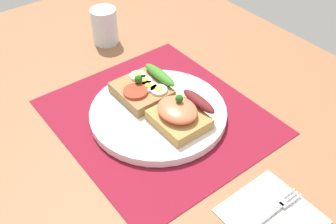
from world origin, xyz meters
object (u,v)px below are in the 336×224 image
napkin (269,217)px  drinking_glass (105,26)px  plate (158,113)px  fork (270,214)px  sandwich_salmon (180,114)px  sandwich_egg_tomato (143,89)px

napkin → drinking_glass: bearing=173.2°
plate → fork: size_ratio=1.86×
drinking_glass → plate: bearing=-12.2°
fork → drinking_glass: (-57.30, 6.63, 3.49)cm
sandwich_salmon → napkin: 23.15cm
plate → napkin: plate is taller
plate → sandwich_salmon: sandwich_salmon is taller
plate → napkin: size_ratio=2.05×
drinking_glass → napkin: bearing=-6.8°
plate → sandwich_salmon: bearing=11.7°
plate → napkin: (28.04, -0.50, -0.79)cm
drinking_glass → fork: bearing=-6.6°
plate → fork: (27.82, -0.24, -0.33)cm
sandwich_egg_tomato → drinking_glass: size_ratio=1.22×
plate → sandwich_egg_tomato: sandwich_egg_tomato is taller
napkin → sandwich_salmon: bearing=176.0°
drinking_glass → sandwich_egg_tomato: bearing=-14.1°
sandwich_egg_tomato → napkin: size_ratio=0.82×
fork → drinking_glass: 57.79cm
napkin → drinking_glass: size_ratio=1.48×
sandwich_salmon → drinking_glass: (-34.71, 5.31, 0.31)cm
napkin → fork: bearing=131.3°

